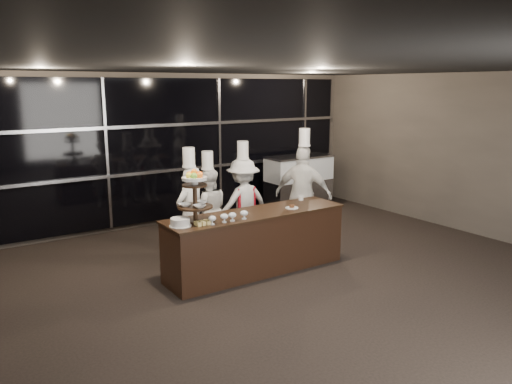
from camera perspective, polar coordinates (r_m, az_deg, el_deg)
room at (r=5.96m, az=9.37°, el=-0.27°), size 10.00×10.00×10.00m
window_wall at (r=10.08m, az=-10.21°, el=4.74°), size 8.60×0.10×2.80m
buffet_counter at (r=7.51m, az=0.01°, el=-5.69°), size 2.84×0.74×0.92m
display_stand at (r=6.80m, az=-7.01°, el=-0.06°), size 0.48×0.48×0.74m
compotes at (r=6.87m, az=-3.18°, el=-2.75°), size 0.62×0.11×0.12m
layer_cake at (r=6.73m, az=-8.66°, el=-3.43°), size 0.30×0.30×0.11m
pastry_squares at (r=6.76m, az=-6.15°, el=-3.54°), size 0.20×0.13×0.05m
small_plate at (r=7.64m, az=4.11°, el=-1.76°), size 0.20×0.20×0.05m
chef_cup at (r=8.18m, az=5.17°, el=-0.70°), size 0.08×0.08×0.07m
display_case at (r=11.15m, az=4.90°, el=1.33°), size 1.50×0.66×1.24m
chef_a at (r=7.95m, az=-7.52°, el=-2.30°), size 0.64×0.52×1.83m
chef_b at (r=8.46m, az=-5.46°, el=-1.91°), size 0.82×0.73×1.70m
chef_c at (r=8.61m, az=-1.49°, el=-1.18°), size 1.01×0.60×1.84m
chef_d at (r=8.82m, az=5.43°, el=-0.23°), size 0.93×1.08×2.04m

